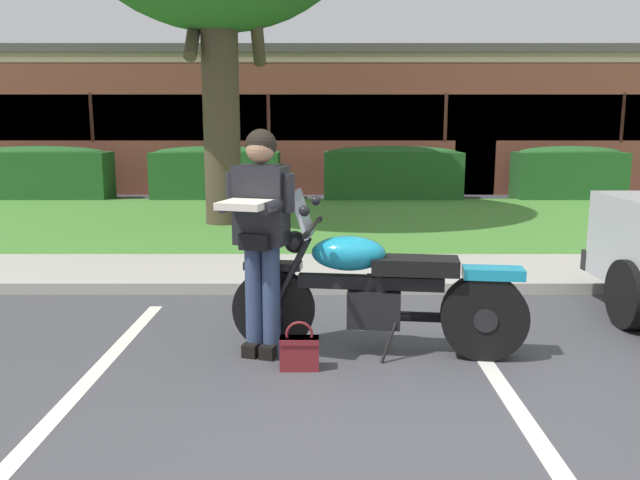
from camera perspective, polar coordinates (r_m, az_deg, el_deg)
The scene contains 14 objects.
ground_plane at distance 3.95m, azimuth 4.19°, elevation -15.85°, with size 140.00×140.00×0.00m, color #424247.
curb_strip at distance 6.69m, azimuth 2.39°, elevation -4.20°, with size 60.00×0.20×0.12m, color #ADA89E.
concrete_walk at distance 7.52m, azimuth 2.12°, elevation -2.72°, with size 60.00×1.50×0.08m, color #ADA89E.
grass_lawn at distance 11.35m, azimuth 1.41°, elevation 1.71°, with size 60.00×6.31×0.06m, color #478433.
stall_stripe_0 at distance 4.42m, azimuth -21.87°, elevation -13.59°, with size 0.12×4.40×0.01m, color silver.
stall_stripe_1 at distance 4.29m, azimuth 17.06°, elevation -13.99°, with size 0.12×4.40×0.01m, color silver.
motorcycle at distance 4.86m, azimuth 6.08°, elevation -4.63°, with size 2.24×0.82×1.26m.
rider_person at distance 4.72m, azimuth -5.34°, elevation 1.37°, with size 0.54×0.65×1.70m.
handbag at distance 4.63m, azimuth -1.84°, elevation -9.81°, with size 0.28×0.13×0.36m.
hedge_left at distance 15.94m, azimuth -23.74°, elevation 5.59°, with size 3.15×0.90×1.24m.
hedge_center_left at distance 14.80m, azimuth -9.26°, elevation 6.02°, with size 2.88×0.90×1.24m.
hedge_center_right at distance 14.70m, azimuth 6.49°, elevation 6.06°, with size 3.11×0.90×1.24m.
hedge_right at distance 15.67m, azimuth 21.34°, elevation 5.69°, with size 2.42×0.90×1.24m.
brick_building at distance 20.47m, azimuth -3.55°, elevation 10.56°, with size 25.55×9.53×3.62m.
Camera 1 is at (-0.28, -3.53, 1.74)m, focal length 35.79 mm.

